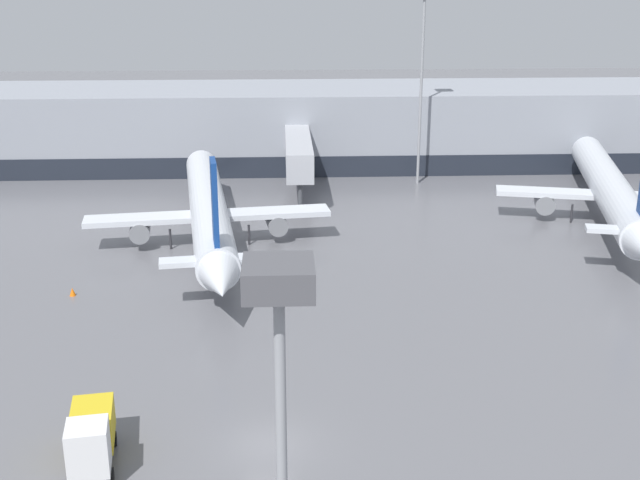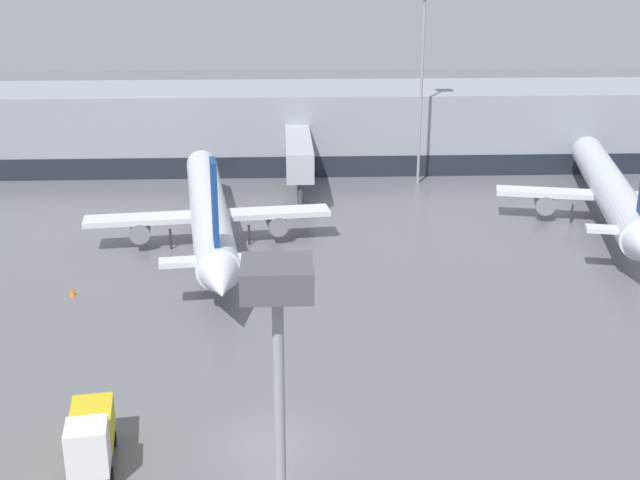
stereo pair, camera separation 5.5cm
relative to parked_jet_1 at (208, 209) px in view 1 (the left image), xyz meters
name	(u,v)px [view 1 (the left image)]	position (x,y,z in m)	size (l,w,h in m)	color
ground_plane	(269,445)	(5.44, -31.04, -3.07)	(320.00, 320.00, 0.00)	slate
terminal_building	(276,126)	(5.50, 30.73, 1.43)	(160.00, 31.78, 9.00)	gray
parked_jet_1	(208,209)	(0.00, 0.00, 0.00)	(20.66, 39.51, 10.36)	silver
parked_jet_2	(610,189)	(36.24, 4.67, 0.07)	(20.35, 39.92, 9.63)	silver
service_truck_1	(91,435)	(-2.74, -32.39, -1.44)	(2.59, 5.12, 2.96)	gold
traffic_cone_0	(72,292)	(-8.85, -11.22, -2.77)	(0.44, 0.44, 0.60)	orange
apron_light_mast_0	(280,368)	(6.18, -46.49, 9.15)	(1.80, 1.80, 15.13)	gray
apron_light_mast_3	(423,30)	(21.06, 19.76, 13.22)	(1.80, 1.80, 21.02)	gray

